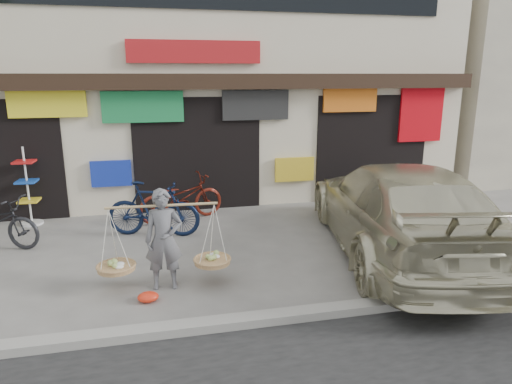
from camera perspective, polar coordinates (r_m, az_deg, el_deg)
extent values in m
plane|color=gray|center=(8.03, -4.53, -9.10)|extent=(70.00, 70.00, 0.00)
cube|color=gray|center=(6.24, -1.81, -15.81)|extent=(70.00, 0.25, 0.12)
cube|color=beige|center=(13.83, -8.85, 15.55)|extent=(14.00, 6.00, 7.00)
cube|color=black|center=(10.69, -7.52, 13.53)|extent=(14.00, 0.35, 0.35)
cube|color=black|center=(11.25, -7.43, 4.87)|extent=(3.00, 0.60, 2.70)
cube|color=black|center=(12.48, 13.71, 5.53)|extent=(3.00, 0.60, 2.70)
cube|color=yellow|center=(10.96, -24.64, 10.03)|extent=(1.60, 0.08, 0.60)
cube|color=#1C8646|center=(10.74, -13.95, 10.30)|extent=(1.80, 0.08, 0.70)
cube|color=#262626|center=(11.00, -0.05, 10.81)|extent=(1.60, 0.08, 0.70)
cube|color=orange|center=(11.75, 11.67, 11.25)|extent=(1.40, 0.08, 0.60)
cube|color=red|center=(12.73, 19.93, 9.11)|extent=(1.20, 0.08, 1.40)
cube|color=#172FAC|center=(10.99, -17.64, 2.22)|extent=(0.90, 0.08, 0.60)
cube|color=gold|center=(11.48, 4.83, 2.85)|extent=(1.00, 0.08, 0.60)
cube|color=red|center=(10.77, -7.67, 16.99)|extent=(3.00, 0.08, 0.50)
imported|color=slate|center=(7.08, -11.45, -5.84)|extent=(0.59, 0.40, 1.57)
cylinder|color=tan|center=(6.91, -11.67, -1.68)|extent=(1.65, 0.12, 0.04)
cylinder|color=#A88051|center=(7.29, -17.05, -9.02)|extent=(0.56, 0.56, 0.07)
ellipsoid|color=#A5BF66|center=(7.27, -17.09, -8.58)|extent=(0.39, 0.39, 0.10)
cylinder|color=#A88051|center=(7.24, -5.49, -8.58)|extent=(0.56, 0.56, 0.07)
ellipsoid|color=#A5BF66|center=(7.21, -5.50, -8.15)|extent=(0.39, 0.39, 0.10)
imported|color=black|center=(9.46, -12.71, -2.07)|extent=(1.97, 1.07, 1.14)
imported|color=#58180F|center=(10.38, -9.33, -0.73)|extent=(2.08, 1.26, 1.03)
imported|color=beige|center=(8.68, 17.39, -2.00)|extent=(3.39, 6.14, 1.68)
cube|color=black|center=(11.30, 12.77, 0.53)|extent=(1.69, 0.41, 0.45)
cube|color=silver|center=(11.39, 12.65, 0.13)|extent=(0.45, 0.10, 0.12)
cylinder|color=silver|center=(11.24, -26.19, -3.50)|extent=(0.47, 0.47, 0.04)
cylinder|color=silver|center=(11.04, -26.67, 0.66)|extent=(0.04, 0.04, 1.72)
cube|color=yellow|center=(11.11, -26.49, -0.96)|extent=(0.43, 0.43, 0.04)
cube|color=#194CB2|center=(11.01, -26.74, 1.20)|extent=(0.43, 0.43, 0.04)
cube|color=red|center=(10.93, -26.99, 3.40)|extent=(0.43, 0.43, 0.04)
ellipsoid|color=red|center=(6.98, -13.34, -12.64)|extent=(0.31, 0.25, 0.14)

